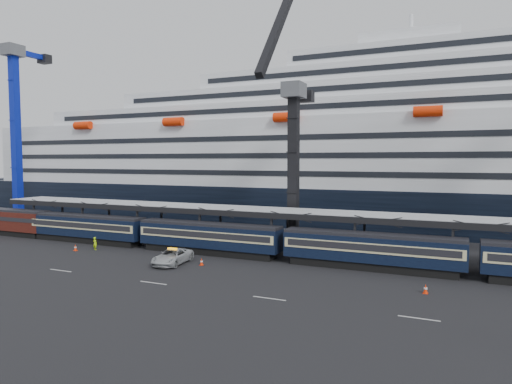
# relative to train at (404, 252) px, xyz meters

# --- Properties ---
(ground) EXTENTS (260.00, 260.00, 0.00)m
(ground) POSITION_rel_train_xyz_m (4.65, -10.00, -2.20)
(ground) COLOR black
(ground) RESTS_ON ground
(train) EXTENTS (133.05, 3.00, 4.05)m
(train) POSITION_rel_train_xyz_m (0.00, 0.00, 0.00)
(train) COLOR black
(train) RESTS_ON ground
(canopy) EXTENTS (130.00, 6.25, 5.53)m
(canopy) POSITION_rel_train_xyz_m (4.65, 4.00, 3.05)
(canopy) COLOR #9B9FA4
(canopy) RESTS_ON ground
(cruise_ship) EXTENTS (214.09, 28.84, 34.00)m
(cruise_ship) POSITION_rel_train_xyz_m (3.57, 35.99, 10.14)
(cruise_ship) COLOR black
(cruise_ship) RESTS_ON ground
(crane_blue) EXTENTS (4.50, 19.91, 52.01)m
(crane_blue) POSITION_rel_train_xyz_m (-67.35, 7.55, 16.03)
(crane_blue) COLOR #4C4F54
(crane_blue) RESTS_ON ground
(crane_dark_near) EXTENTS (4.50, 17.75, 35.08)m
(crane_dark_near) POSITION_rel_train_xyz_m (-15.35, 8.59, 9.73)
(crane_dark_near) COLOR #4C4F54
(crane_dark_near) RESTS_ON ground
(pickup_truck) EXTENTS (3.41, 6.31, 1.68)m
(pickup_truck) POSITION_rel_train_xyz_m (-24.25, -6.58, -1.36)
(pickup_truck) COLOR #A4A7AB
(pickup_truck) RESTS_ON ground
(worker) EXTENTS (0.68, 0.50, 1.70)m
(worker) POSITION_rel_train_xyz_m (-38.16, -3.92, -1.35)
(worker) COLOR #B9F80D
(worker) RESTS_ON ground
(traffic_cone_a) EXTENTS (0.43, 0.43, 0.86)m
(traffic_cone_a) POSITION_rel_train_xyz_m (-40.10, -5.37, -1.78)
(traffic_cone_a) COLOR #F22D07
(traffic_cone_a) RESTS_ON ground
(traffic_cone_b) EXTENTS (0.34, 0.34, 0.68)m
(traffic_cone_b) POSITION_rel_train_xyz_m (-25.12, -6.82, -1.87)
(traffic_cone_b) COLOR #F22D07
(traffic_cone_b) RESTS_ON ground
(traffic_cone_c) EXTENTS (0.41, 0.41, 0.83)m
(traffic_cone_c) POSITION_rel_train_xyz_m (-20.95, -5.76, -1.79)
(traffic_cone_c) COLOR #F22D07
(traffic_cone_c) RESTS_ON ground
(traffic_cone_d) EXTENTS (0.43, 0.43, 0.87)m
(traffic_cone_d) POSITION_rel_train_xyz_m (2.65, -7.04, -1.77)
(traffic_cone_d) COLOR #F22D07
(traffic_cone_d) RESTS_ON ground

